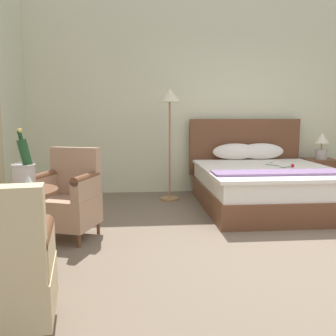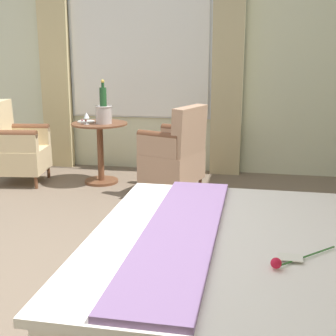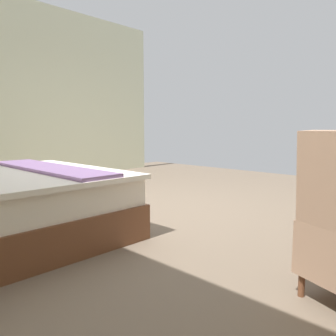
{
  "view_description": "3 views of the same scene",
  "coord_description": "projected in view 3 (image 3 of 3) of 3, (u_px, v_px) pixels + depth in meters",
  "views": [
    {
      "loc": [
        -1.59,
        -3.24,
        1.28
      ],
      "look_at": [
        -1.25,
        0.57,
        0.72
      ],
      "focal_mm": 40.0,
      "sensor_mm": 36.0,
      "label": 1
    },
    {
      "loc": [
        2.41,
        1.43,
        1.48
      ],
      "look_at": [
        -1.11,
        0.75,
        0.57
      ],
      "focal_mm": 50.0,
      "sensor_mm": 36.0,
      "label": 2
    },
    {
      "loc": [
        -2.65,
        2.46,
        0.93
      ],
      "look_at": [
        -0.9,
        0.64,
        0.63
      ],
      "focal_mm": 35.0,
      "sensor_mm": 36.0,
      "label": 3
    }
  ],
  "objects": [
    {
      "name": "ground_plane",
      "position": [
        150.0,
        212.0,
        3.7
      ],
      "size": [
        8.02,
        8.02,
        0.0
      ],
      "primitive_type": "plane",
      "color": "#72614F"
    },
    {
      "name": "wall_far_side",
      "position": [
        21.0,
        91.0,
        5.79
      ],
      "size": [
        0.12,
        5.72,
        3.19
      ],
      "color": "beige",
      "rests_on": "ground"
    }
  ]
}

